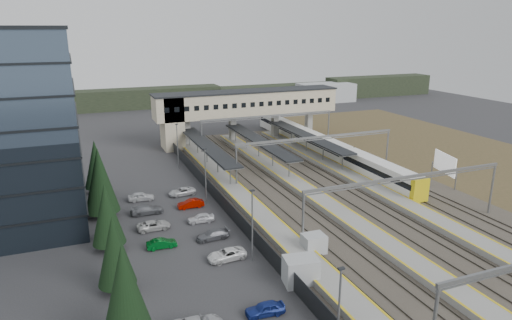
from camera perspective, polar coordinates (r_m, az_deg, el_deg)
name	(u,v)px	position (r m, az deg, el deg)	size (l,w,h in m)	color
ground	(287,221)	(59.70, 3.93, -7.61)	(220.00, 220.00, 0.00)	#2B2B2D
conifer_row	(110,224)	(49.16, -17.84, -7.67)	(4.42, 49.82, 9.50)	black
car_park	(200,256)	(50.18, -7.07, -11.83)	(10.46, 44.48, 1.27)	#9F9FA2
lampposts	(225,195)	(56.37, -3.91, -4.33)	(0.50, 53.25, 8.07)	slate
fence	(227,207)	(61.34, -3.60, -5.92)	(0.08, 90.00, 2.00)	#26282B
relay_cabin_near	(301,271)	(45.81, 5.62, -13.62)	(3.60, 2.88, 2.72)	#A4A7AA
relay_cabin_far	(314,244)	(51.50, 7.22, -10.40)	(2.51, 2.12, 2.25)	#A4A7AA
rail_corridor	(330,197)	(67.84, 9.25, -4.53)	(34.00, 90.00, 0.92)	#3A332B
canopies	(259,141)	(84.58, 0.35, 2.44)	(23.10, 30.00, 3.28)	black
footbridge	(235,106)	(97.76, -2.61, 6.71)	(40.40, 6.40, 11.20)	tan
gantries	(356,161)	(65.84, 12.35, -0.10)	(28.40, 62.28, 7.17)	slate
train	(322,145)	(90.00, 8.22, 1.82)	(2.70, 56.47, 3.40)	white
billboard	(445,164)	(77.14, 22.52, -0.50)	(1.62, 5.98, 5.23)	slate
scrub_east	(508,171)	(90.92, 28.93, -1.19)	(34.00, 120.00, 0.06)	#3F3C22
treeline_far	(231,95)	(150.69, -3.14, 8.16)	(170.00, 19.00, 7.00)	black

